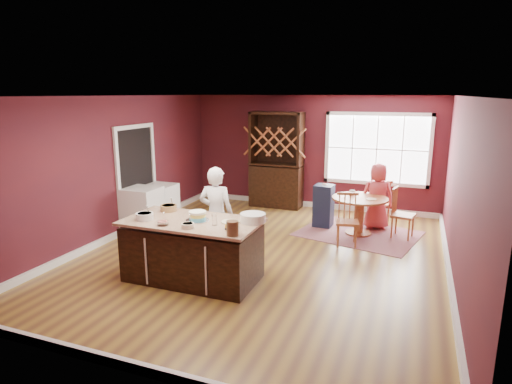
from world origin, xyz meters
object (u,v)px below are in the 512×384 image
kitchen_island (193,251)px  hutch (276,160)px  dryer (161,205)px  dining_table (360,208)px  washer (143,211)px  chair_north (378,202)px  toddler (326,188)px  baker (216,214)px  chair_east (403,213)px  chair_south (347,220)px  seated_woman (377,196)px  high_chair (324,205)px  layer_cake (197,216)px

kitchen_island → hutch: size_ratio=0.87×
hutch → dryer: (-1.82, -2.30, -0.72)m
dining_table → washer: washer is taller
chair_north → toddler: (-1.04, -0.44, 0.31)m
dining_table → baker: (-2.04, -2.24, 0.26)m
chair_east → chair_south: (-0.94, -0.81, -0.01)m
hutch → dryer: size_ratio=2.67×
seated_woman → high_chair: seated_woman is taller
baker → dryer: baker is taller
layer_cake → high_chair: layer_cake is taller
chair_south → toddler: chair_south is taller
chair_north → baker: bearing=22.2°
chair_east → high_chair: (-1.59, 0.18, -0.03)m
dining_table → high_chair: high_chair is taller
dining_table → hutch: size_ratio=0.47×
chair_south → high_chair: chair_south is taller
washer → dryer: (0.00, 0.64, -0.03)m
kitchen_island → high_chair: 3.53m
kitchen_island → hutch: 4.56m
chair_north → toddler: 1.17m
baker → dryer: (-2.00, 1.41, -0.36)m
chair_north → layer_cake: bearing=29.2°
hutch → washer: bearing=-121.8°
baker → chair_south: 2.45m
chair_north → dining_table: bearing=39.6°
layer_cake → seated_woman: (2.24, 3.52, -0.31)m
baker → chair_north: size_ratio=1.60×
dining_table → washer: bearing=-160.0°
washer → dryer: size_ratio=1.07×
hutch → chair_north: bearing=-15.1°
baker → chair_east: (2.85, 2.31, -0.30)m
dryer → hutch: bearing=51.6°
kitchen_island → hutch: (-0.17, 4.50, 0.72)m
layer_cake → baker: bearing=95.7°
washer → dryer: washer is taller
dryer → layer_cake: bearing=-46.5°
layer_cake → washer: bearing=143.3°
chair_east → dryer: 4.94m
chair_north → high_chair: bearing=-3.3°
dining_table → toddler: bearing=155.0°
layer_cake → chair_north: size_ratio=0.35×
baker → dryer: 2.47m
seated_woman → dryer: 4.52m
layer_cake → dining_table: bearing=57.0°
chair_north → washer: chair_north is taller
kitchen_island → dining_table: 3.66m
layer_cake → toddler: layer_cake is taller
layer_cake → high_chair: (1.19, 3.27, -0.53)m
baker → chair_north: baker is taller
chair_north → seated_woman: bearing=57.2°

